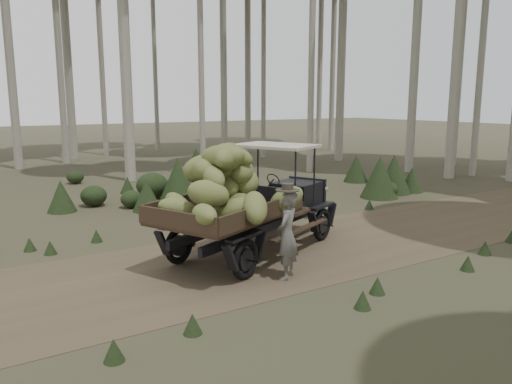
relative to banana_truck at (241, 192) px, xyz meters
The scene contains 5 objects.
ground 1.41m from the banana_truck, 153.01° to the right, with size 120.00×120.00×0.00m, color #473D2B.
dirt_track 1.40m from the banana_truck, 153.01° to the right, with size 70.00×4.00×0.01m, color brown.
banana_truck is the anchor object (origin of this frame).
farmer 1.48m from the banana_truck, 84.28° to the right, with size 0.70×0.66×1.74m.
undergrowth 1.08m from the banana_truck, 88.40° to the left, with size 20.61×23.42×1.39m.
Camera 1 is at (-4.74, -8.26, 3.18)m, focal length 35.00 mm.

